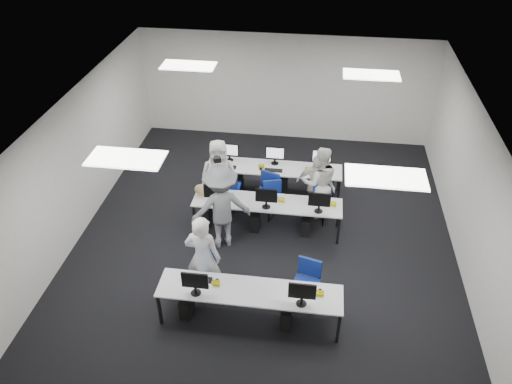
# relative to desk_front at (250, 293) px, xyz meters

# --- Properties ---
(room) EXTENTS (9.00, 9.02, 3.00)m
(room) POSITION_rel_desk_front_xyz_m (0.00, 2.40, 0.82)
(room) COLOR black
(room) RESTS_ON ground
(ceiling_panels) EXTENTS (5.20, 4.60, 0.02)m
(ceiling_panels) POSITION_rel_desk_front_xyz_m (0.00, 2.40, 2.30)
(ceiling_panels) COLOR white
(ceiling_panels) RESTS_ON room
(desk_front) EXTENTS (3.20, 0.70, 0.73)m
(desk_front) POSITION_rel_desk_front_xyz_m (0.00, 0.00, 0.00)
(desk_front) COLOR silver
(desk_front) RESTS_ON ground
(desk_mid) EXTENTS (3.20, 0.70, 0.73)m
(desk_mid) POSITION_rel_desk_front_xyz_m (0.00, 2.60, 0.00)
(desk_mid) COLOR silver
(desk_mid) RESTS_ON ground
(desk_back) EXTENTS (3.20, 0.70, 0.73)m
(desk_back) POSITION_rel_desk_front_xyz_m (0.00, 4.00, 0.00)
(desk_back) COLOR silver
(desk_back) RESTS_ON ground
(equipment_front) EXTENTS (2.51, 0.41, 1.19)m
(equipment_front) POSITION_rel_desk_front_xyz_m (-0.19, -0.02, -0.32)
(equipment_front) COLOR #0B2A94
(equipment_front) RESTS_ON desk_front
(equipment_mid) EXTENTS (2.91, 0.41, 1.19)m
(equipment_mid) POSITION_rel_desk_front_xyz_m (-0.19, 2.58, -0.32)
(equipment_mid) COLOR white
(equipment_mid) RESTS_ON desk_mid
(equipment_back) EXTENTS (2.91, 0.41, 1.19)m
(equipment_back) POSITION_rel_desk_front_xyz_m (0.19, 4.02, -0.32)
(equipment_back) COLOR white
(equipment_back) RESTS_ON desk_back
(chair_0) EXTENTS (0.46, 0.49, 0.81)m
(chair_0) POSITION_rel_desk_front_xyz_m (-0.91, 0.61, -0.42)
(chair_0) COLOR navy
(chair_0) RESTS_ON ground
(chair_1) EXTENTS (0.57, 0.59, 0.92)m
(chair_1) POSITION_rel_desk_front_xyz_m (0.95, 0.54, -0.39)
(chair_1) COLOR navy
(chair_1) RESTS_ON ground
(chair_2) EXTENTS (0.57, 0.60, 0.93)m
(chair_2) POSITION_rel_desk_front_xyz_m (-1.07, 3.26, -0.39)
(chair_2) COLOR navy
(chair_2) RESTS_ON ground
(chair_3) EXTENTS (0.64, 0.67, 0.99)m
(chair_3) POSITION_rel_desk_front_xyz_m (-0.10, 3.19, -0.37)
(chair_3) COLOR navy
(chair_3) RESTS_ON ground
(chair_4) EXTENTS (0.47, 0.51, 0.89)m
(chair_4) POSITION_rel_desk_front_xyz_m (1.05, 3.10, -0.40)
(chair_4) COLOR navy
(chair_4) RESTS_ON ground
(chair_5) EXTENTS (0.47, 0.51, 0.95)m
(chair_5) POSITION_rel_desk_front_xyz_m (-0.96, 3.36, -0.38)
(chair_5) COLOR navy
(chair_5) RESTS_ON ground
(chair_6) EXTENTS (0.56, 0.59, 0.90)m
(chair_6) POSITION_rel_desk_front_xyz_m (-0.01, 3.37, -0.40)
(chair_6) COLOR navy
(chair_6) RESTS_ON ground
(chair_7) EXTENTS (0.52, 0.55, 0.91)m
(chair_7) POSITION_rel_desk_front_xyz_m (1.13, 3.36, -0.39)
(chair_7) COLOR navy
(chair_7) RESTS_ON ground
(handbag) EXTENTS (0.32, 0.22, 0.26)m
(handbag) POSITION_rel_desk_front_xyz_m (-1.45, 2.69, 0.18)
(handbag) COLOR tan
(handbag) RESTS_ON desk_mid
(student_0) EXTENTS (0.70, 0.49, 1.81)m
(student_0) POSITION_rel_desk_front_xyz_m (-0.92, 0.53, 0.22)
(student_0) COLOR white
(student_0) RESTS_ON ground
(student_1) EXTENTS (0.94, 0.80, 1.71)m
(student_1) POSITION_rel_desk_front_xyz_m (1.09, 3.34, 0.18)
(student_1) COLOR white
(student_1) RESTS_ON ground
(student_2) EXTENTS (0.94, 0.72, 1.73)m
(student_2) POSITION_rel_desk_front_xyz_m (-1.19, 3.31, 0.18)
(student_2) COLOR white
(student_2) RESTS_ON ground
(student_3) EXTENTS (0.99, 0.66, 1.57)m
(student_3) POSITION_rel_desk_front_xyz_m (1.00, 3.28, 0.10)
(student_3) COLOR white
(student_3) RESTS_ON ground
(photographer) EXTENTS (1.41, 1.12, 1.91)m
(photographer) POSITION_rel_desk_front_xyz_m (-0.88, 2.00, 0.28)
(photographer) COLOR slate
(photographer) RESTS_ON ground
(dslr_camera) EXTENTS (0.20, 0.22, 0.10)m
(dslr_camera) POSITION_rel_desk_front_xyz_m (-0.94, 2.17, 1.30)
(dslr_camera) COLOR black
(dslr_camera) RESTS_ON photographer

